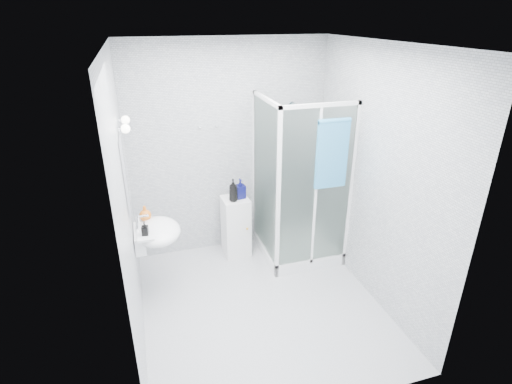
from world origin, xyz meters
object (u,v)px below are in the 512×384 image
object	(u,v)px
shower_enclosure	(294,225)
soap_dispenser_orange	(145,213)
storage_cabinet	(236,226)
shampoo_bottle_a	(233,190)
hand_towel	(332,152)
shampoo_bottle_b	(240,189)
wall_basin	(155,232)
soap_dispenser_black	(145,229)

from	to	relation	value
shower_enclosure	soap_dispenser_orange	size ratio (longest dim) A/B	12.53
storage_cabinet	shampoo_bottle_a	size ratio (longest dim) A/B	2.74
storage_cabinet	hand_towel	bearing A→B (deg)	-40.00
shampoo_bottle_b	wall_basin	bearing A→B (deg)	-149.76
shampoo_bottle_b	soap_dispenser_orange	bearing A→B (deg)	-158.35
shampoo_bottle_a	soap_dispenser_black	xyz separation A→B (m)	(-1.04, -0.70, 0.03)
shampoo_bottle_b	soap_dispenser_orange	size ratio (longest dim) A/B	1.52
shower_enclosure	wall_basin	world-z (taller)	shower_enclosure
shampoo_bottle_a	soap_dispenser_orange	size ratio (longest dim) A/B	1.75
hand_towel	shampoo_bottle_b	xyz separation A→B (m)	(-0.82, 0.70, -0.60)
hand_towel	soap_dispenser_orange	xyz separation A→B (m)	(-1.95, 0.25, -0.55)
shower_enclosure	hand_towel	world-z (taller)	shower_enclosure
storage_cabinet	soap_dispenser_black	world-z (taller)	soap_dispenser_black
soap_dispenser_black	hand_towel	bearing A→B (deg)	1.73
hand_towel	shampoo_bottle_a	distance (m)	1.26
shower_enclosure	shampoo_bottle_a	size ratio (longest dim) A/B	7.17
shampoo_bottle_a	shampoo_bottle_b	bearing A→B (deg)	31.48
wall_basin	shampoo_bottle_b	bearing A→B (deg)	30.24
hand_towel	shampoo_bottle_b	size ratio (longest dim) A/B	3.10
shampoo_bottle_a	shampoo_bottle_b	distance (m)	0.12
hand_towel	soap_dispenser_black	size ratio (longest dim) A/B	5.47
shampoo_bottle_a	shampoo_bottle_b	size ratio (longest dim) A/B	1.15
soap_dispenser_orange	soap_dispenser_black	distance (m)	0.31
wall_basin	soap_dispenser_black	distance (m)	0.22
wall_basin	shampoo_bottle_b	distance (m)	1.22
shower_enclosure	shampoo_bottle_b	world-z (taller)	shower_enclosure
shampoo_bottle_a	wall_basin	bearing A→B (deg)	-149.90
soap_dispenser_black	shower_enclosure	bearing A→B (deg)	14.77
hand_towel	shampoo_bottle_b	bearing A→B (deg)	139.51
hand_towel	soap_dispenser_black	bearing A→B (deg)	-178.27
wall_basin	shampoo_bottle_b	xyz separation A→B (m)	(1.05, 0.61, 0.09)
hand_towel	shampoo_bottle_a	xyz separation A→B (m)	(-0.92, 0.64, -0.59)
wall_basin	hand_towel	world-z (taller)	hand_towel
shower_enclosure	hand_towel	size ratio (longest dim) A/B	2.66
shower_enclosure	soap_dispenser_black	xyz separation A→B (m)	(-1.75, -0.46, 0.48)
shampoo_bottle_a	soap_dispenser_orange	world-z (taller)	shampoo_bottle_a
wall_basin	shampoo_bottle_a	distance (m)	1.10
shower_enclosure	shampoo_bottle_a	world-z (taller)	shower_enclosure
shampoo_bottle_a	storage_cabinet	bearing A→B (deg)	56.44
shower_enclosure	shampoo_bottle_a	distance (m)	0.87
soap_dispenser_orange	soap_dispenser_black	world-z (taller)	soap_dispenser_orange
hand_towel	shampoo_bottle_a	bearing A→B (deg)	145.37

